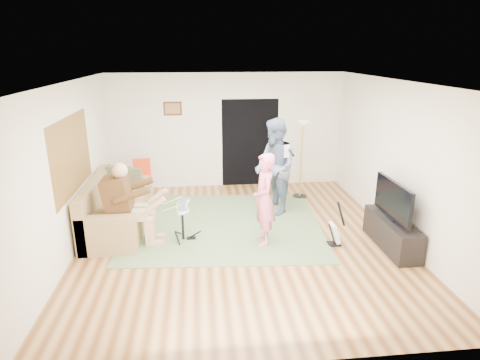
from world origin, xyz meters
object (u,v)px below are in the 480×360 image
object	(u,v)px
singer	(264,199)
torchiere_lamp	(302,146)
drum_kit	(183,224)
guitar_spare	(335,233)
sofa	(113,212)
dining_chair	(144,186)
guitarist	(275,167)
television	(393,200)
tv_cabinet	(392,233)

from	to	relation	value
singer	torchiere_lamp	distance (m)	2.49
torchiere_lamp	singer	bearing A→B (deg)	-118.82
drum_kit	torchiere_lamp	world-z (taller)	torchiere_lamp
guitar_spare	sofa	bearing A→B (deg)	164.10
torchiere_lamp	dining_chair	distance (m)	3.58
drum_kit	singer	size ratio (longest dim) A/B	0.43
sofa	singer	world-z (taller)	singer
guitar_spare	torchiere_lamp	xyz separation A→B (m)	(-0.01, 2.37, 0.96)
guitarist	guitar_spare	distance (m)	1.89
dining_chair	guitar_spare	bearing A→B (deg)	-44.32
television	guitarist	bearing A→B (deg)	133.22
guitar_spare	singer	bearing A→B (deg)	169.40
singer	guitar_spare	bearing A→B (deg)	76.77
drum_kit	singer	bearing A→B (deg)	-9.51
guitar_spare	television	size ratio (longest dim) A/B	0.67
dining_chair	television	world-z (taller)	television
torchiere_lamp	dining_chair	world-z (taller)	torchiere_lamp
drum_kit	guitar_spare	distance (m)	2.62
torchiere_lamp	television	size ratio (longest dim) A/B	1.48
singer	guitarist	world-z (taller)	guitarist
television	singer	bearing A→B (deg)	169.26
guitar_spare	dining_chair	size ratio (longest dim) A/B	0.85
drum_kit	guitar_spare	size ratio (longest dim) A/B	0.88
singer	guitar_spare	xyz separation A→B (m)	(1.19, -0.22, -0.57)
sofa	tv_cabinet	size ratio (longest dim) A/B	1.64
singer	dining_chair	bearing A→B (deg)	-137.39
sofa	television	xyz separation A→B (m)	(4.75, -1.27, 0.54)
singer	dining_chair	size ratio (longest dim) A/B	1.72
drum_kit	torchiere_lamp	xyz separation A→B (m)	(2.57, 1.92, 0.88)
dining_chair	tv_cabinet	world-z (taller)	dining_chair
guitarist	television	world-z (taller)	guitarist
torchiere_lamp	dining_chair	bearing A→B (deg)	177.97
guitarist	tv_cabinet	distance (m)	2.52
sofa	torchiere_lamp	distance (m)	4.16
tv_cabinet	television	size ratio (longest dim) A/B	1.20
singer	guitarist	distance (m)	1.42
sofa	singer	size ratio (longest dim) A/B	1.45
sofa	torchiere_lamp	world-z (taller)	torchiere_lamp
sofa	torchiere_lamp	xyz separation A→B (m)	(3.87, 1.27, 0.87)
guitarist	torchiere_lamp	xyz separation A→B (m)	(0.74, 0.81, 0.22)
sofa	tv_cabinet	bearing A→B (deg)	-14.86
sofa	singer	bearing A→B (deg)	-18.17
drum_kit	guitar_spare	bearing A→B (deg)	-10.01
torchiere_lamp	television	world-z (taller)	torchiere_lamp
drum_kit	torchiere_lamp	distance (m)	3.32
guitar_spare	tv_cabinet	size ratio (longest dim) A/B	0.56
dining_chair	torchiere_lamp	bearing A→B (deg)	-10.75
guitar_spare	tv_cabinet	distance (m)	0.94
singer	guitar_spare	world-z (taller)	singer
torchiere_lamp	dining_chair	xyz separation A→B (m)	(-3.48, 0.12, -0.85)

